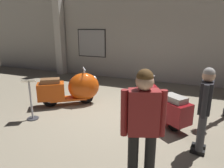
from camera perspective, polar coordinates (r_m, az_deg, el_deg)
ground_plane at (r=5.27m, az=0.33°, el=-8.91°), size 60.00×60.00×0.00m
showroom_back_wall at (r=8.66m, az=9.94°, el=13.42°), size 18.00×0.63×3.80m
scooter_0 at (r=5.96m, az=-10.70°, el=-1.26°), size 1.69×1.46×1.07m
scooter_1 at (r=5.01m, az=11.96°, el=-4.79°), size 1.63×1.39×1.03m
visitor_0 at (r=2.67m, az=8.74°, el=-11.07°), size 0.55×0.37×1.71m
visitor_1 at (r=3.83m, az=24.83°, el=-5.43°), size 0.27×0.53×1.56m
info_stanchion at (r=5.30m, az=-21.95°, el=-4.95°), size 0.39×0.36×1.03m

